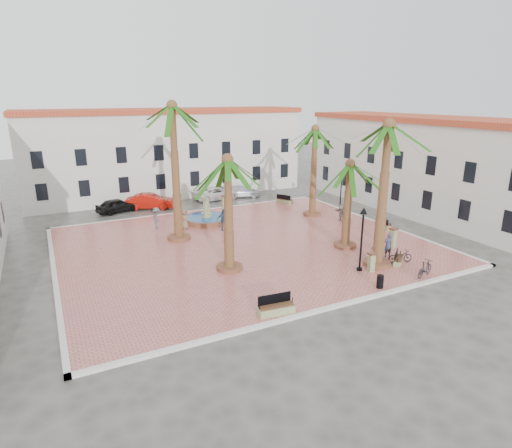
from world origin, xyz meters
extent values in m
plane|color=#56544F|center=(0.00, 0.00, 0.00)|extent=(120.00, 120.00, 0.00)
cube|color=#CE6C65|center=(0.00, 0.00, 0.07)|extent=(26.00, 22.00, 0.15)
cube|color=silver|center=(0.00, 11.00, 0.08)|extent=(26.30, 0.30, 0.16)
cube|color=silver|center=(0.00, -11.00, 0.08)|extent=(26.30, 0.30, 0.16)
cube|color=silver|center=(13.00, 0.00, 0.08)|extent=(0.30, 22.30, 0.16)
cube|color=silver|center=(-13.00, 0.00, 0.08)|extent=(0.30, 22.30, 0.16)
cube|color=silver|center=(0.00, 20.00, 4.50)|extent=(30.00, 7.00, 9.00)
cube|color=#BC4428|center=(0.00, 20.00, 9.25)|extent=(30.40, 7.40, 0.50)
cube|color=black|center=(-13.12, 16.52, 2.20)|extent=(1.00, 0.12, 1.60)
cube|color=black|center=(-9.38, 16.52, 2.20)|extent=(1.00, 0.12, 1.60)
cube|color=black|center=(-5.62, 16.52, 2.20)|extent=(1.00, 0.12, 1.60)
cube|color=black|center=(-1.88, 16.52, 2.20)|extent=(1.00, 0.12, 1.60)
cube|color=black|center=(1.88, 16.52, 2.20)|extent=(1.00, 0.12, 1.60)
cube|color=black|center=(5.62, 16.52, 2.20)|extent=(1.00, 0.12, 1.60)
cube|color=black|center=(9.38, 16.52, 2.20)|extent=(1.00, 0.12, 1.60)
cube|color=black|center=(13.12, 16.52, 2.20)|extent=(1.00, 0.12, 1.60)
cube|color=black|center=(-13.12, 16.52, 5.20)|extent=(1.00, 0.12, 1.60)
cube|color=black|center=(-9.38, 16.52, 5.20)|extent=(1.00, 0.12, 1.60)
cube|color=black|center=(-5.62, 16.52, 5.20)|extent=(1.00, 0.12, 1.60)
cube|color=black|center=(-1.88, 16.52, 5.20)|extent=(1.00, 0.12, 1.60)
cube|color=black|center=(1.88, 16.52, 5.20)|extent=(1.00, 0.12, 1.60)
cube|color=black|center=(5.62, 16.52, 5.20)|extent=(1.00, 0.12, 1.60)
cube|color=black|center=(9.38, 16.52, 5.20)|extent=(1.00, 0.12, 1.60)
cube|color=black|center=(13.12, 16.52, 5.20)|extent=(1.00, 0.12, 1.60)
cube|color=silver|center=(20.00, 2.00, 4.25)|extent=(7.00, 26.00, 8.50)
cube|color=#BC4428|center=(20.00, 2.00, 8.75)|extent=(7.40, 26.40, 0.50)
cube|color=black|center=(16.54, -9.49, 2.20)|extent=(0.12, 1.00, 1.60)
cube|color=black|center=(16.54, -5.77, 2.20)|extent=(0.12, 1.00, 1.60)
cube|color=black|center=(16.54, -2.06, 2.20)|extent=(0.12, 1.00, 1.60)
cube|color=black|center=(16.54, 1.65, 2.20)|extent=(0.12, 1.00, 1.60)
cube|color=black|center=(16.54, 5.37, 2.20)|extent=(0.12, 1.00, 1.60)
cube|color=black|center=(16.54, 9.08, 2.20)|extent=(0.12, 1.00, 1.60)
cube|color=black|center=(16.54, 12.80, 2.20)|extent=(0.12, 1.00, 1.60)
cube|color=black|center=(16.54, -5.77, 5.20)|extent=(0.12, 1.00, 1.60)
cube|color=black|center=(16.54, -2.06, 5.20)|extent=(0.12, 1.00, 1.60)
cube|color=black|center=(16.54, 1.65, 5.20)|extent=(0.12, 1.00, 1.60)
cube|color=black|center=(16.54, 5.37, 5.20)|extent=(0.12, 1.00, 1.60)
cube|color=black|center=(16.54, 9.08, 5.20)|extent=(0.12, 1.00, 1.60)
cube|color=black|center=(16.54, 12.80, 5.20)|extent=(0.12, 1.00, 1.60)
cube|color=black|center=(-16.02, 10.00, 2.20)|extent=(0.12, 1.00, 1.60)
cylinder|color=brown|center=(-0.36, 6.98, 0.35)|extent=(4.21, 4.21, 0.40)
cylinder|color=#194C8C|center=(-0.36, 6.98, 0.53)|extent=(3.70, 3.70, 0.06)
cylinder|color=#909666|center=(-0.36, 6.98, 0.55)|extent=(0.90, 0.90, 0.80)
cylinder|color=#909666|center=(-0.36, 6.98, 1.35)|extent=(0.60, 0.60, 1.20)
sphere|color=#909666|center=(-0.36, 6.98, 2.10)|extent=(0.44, 0.44, 0.44)
cylinder|color=brown|center=(-4.00, 3.39, 0.28)|extent=(1.78, 1.78, 0.27)
cylinder|color=brown|center=(-4.00, 3.39, 5.30)|extent=(0.58, 0.58, 9.77)
sphere|color=brown|center=(-4.00, 3.39, 10.19)|extent=(0.78, 0.78, 0.78)
cylinder|color=brown|center=(-2.88, -3.92, 0.28)|extent=(1.67, 1.67, 0.25)
cylinder|color=brown|center=(-2.88, -3.92, 3.80)|extent=(0.54, 0.54, 6.81)
sphere|color=brown|center=(-2.88, -3.92, 7.21)|extent=(0.73, 0.73, 0.73)
cylinder|color=brown|center=(6.08, -7.64, 0.28)|extent=(1.78, 1.78, 0.27)
cylinder|color=brown|center=(6.08, -7.64, 4.80)|extent=(0.58, 0.58, 8.78)
sphere|color=brown|center=(6.08, -7.64, 9.19)|extent=(0.78, 0.78, 0.78)
cylinder|color=brown|center=(6.45, -3.82, 0.27)|extent=(1.65, 1.65, 0.25)
cylinder|color=brown|center=(6.45, -3.82, 3.33)|extent=(0.54, 0.54, 5.87)
sphere|color=brown|center=(6.45, -3.82, 6.27)|extent=(0.72, 0.72, 0.72)
cylinder|color=brown|center=(9.15, 4.53, 0.27)|extent=(1.63, 1.63, 0.24)
cylinder|color=brown|center=(9.15, 4.53, 4.23)|extent=(0.53, 0.53, 7.68)
sphere|color=brown|center=(9.15, 4.53, 8.07)|extent=(0.71, 0.71, 0.71)
cube|color=#909666|center=(-3.10, -10.40, 0.36)|extent=(1.97, 0.76, 0.43)
cube|color=#56351E|center=(-3.10, -10.40, 0.61)|extent=(1.86, 0.70, 0.06)
cube|color=black|center=(-3.08, -10.17, 0.90)|extent=(1.81, 0.22, 0.53)
cylinder|color=black|center=(-4.00, -10.32, 0.74)|extent=(0.05, 0.05, 0.32)
cylinder|color=black|center=(-2.20, -10.48, 0.74)|extent=(0.05, 0.05, 0.32)
cube|color=#909666|center=(7.53, -8.09, 0.33)|extent=(1.54, 1.37, 0.35)
cube|color=#56351E|center=(7.53, -8.09, 0.53)|extent=(1.44, 1.28, 0.05)
cube|color=black|center=(7.41, -7.94, 0.77)|extent=(1.19, 0.97, 0.44)
cylinder|color=black|center=(6.95, -8.56, 0.63)|extent=(0.05, 0.05, 0.26)
cylinder|color=black|center=(8.11, -7.62, 0.63)|extent=(0.05, 0.05, 0.26)
cube|color=#909666|center=(12.40, -1.59, 0.34)|extent=(0.94, 1.79, 0.38)
cube|color=#56351E|center=(12.40, -1.59, 0.56)|extent=(0.87, 1.68, 0.06)
cube|color=black|center=(12.20, -1.54, 0.82)|extent=(0.45, 1.58, 0.48)
cylinder|color=black|center=(12.20, -2.38, 0.67)|extent=(0.05, 0.05, 0.29)
cylinder|color=black|center=(12.60, -0.81, 0.67)|extent=(0.05, 0.05, 0.29)
cube|color=#909666|center=(9.20, 9.69, 0.34)|extent=(1.29, 1.76, 0.38)
cube|color=#56351E|center=(9.20, 9.69, 0.56)|extent=(1.20, 1.66, 0.06)
cube|color=black|center=(9.02, 9.59, 0.82)|extent=(0.83, 1.45, 0.48)
cylinder|color=black|center=(9.60, 8.98, 0.68)|extent=(0.05, 0.05, 0.29)
cylinder|color=black|center=(8.81, 10.40, 0.68)|extent=(0.05, 0.05, 0.29)
cylinder|color=black|center=(4.46, -7.82, 0.23)|extent=(0.37, 0.37, 0.16)
cylinder|color=black|center=(4.46, -7.82, 2.10)|extent=(0.12, 0.12, 3.69)
cone|color=black|center=(4.46, -7.82, 4.10)|extent=(0.45, 0.45, 0.41)
sphere|color=beige|center=(4.46, -7.82, 3.95)|extent=(0.25, 0.25, 0.25)
cylinder|color=black|center=(12.40, 4.58, 0.23)|extent=(0.35, 0.35, 0.15)
cylinder|color=black|center=(12.40, 4.58, 1.98)|extent=(0.12, 0.12, 3.47)
cone|color=black|center=(12.40, 4.58, 3.86)|extent=(0.42, 0.42, 0.39)
sphere|color=beige|center=(12.40, 4.58, 3.72)|extent=(0.23, 0.23, 0.23)
cube|color=#909666|center=(4.97, -8.30, 0.73)|extent=(0.40, 0.40, 1.15)
cube|color=brown|center=(4.97, -8.30, 1.35)|extent=(0.50, 0.50, 0.09)
cube|color=#909666|center=(2.73, 10.40, 0.76)|extent=(0.38, 0.38, 1.23)
cube|color=brown|center=(2.73, 10.40, 1.42)|extent=(0.47, 0.47, 0.09)
cube|color=#909666|center=(9.38, -5.56, 0.85)|extent=(0.50, 0.50, 1.40)
cube|color=brown|center=(9.38, -5.56, 1.61)|extent=(0.63, 0.63, 0.11)
cylinder|color=black|center=(3.80, -10.40, 0.54)|extent=(0.40, 0.40, 0.78)
imported|color=#393D56|center=(7.76, -6.78, 1.00)|extent=(0.67, 0.50, 1.69)
imported|color=black|center=(7.76, -7.97, 0.59)|extent=(1.76, 1.04, 0.87)
imported|color=maroon|center=(6.45, -7.00, 1.01)|extent=(1.06, 1.00, 1.73)
imported|color=black|center=(7.37, -10.40, 0.68)|extent=(1.83, 1.00, 1.06)
imported|color=#816551|center=(-2.75, 5.68, 1.00)|extent=(0.98, 0.87, 1.69)
imported|color=#32465B|center=(-0.04, 3.91, 1.06)|extent=(1.14, 0.67, 1.82)
imported|color=#57585D|center=(-4.79, 6.98, 1.04)|extent=(0.75, 1.20, 1.77)
imported|color=#75695B|center=(10.30, 1.68, 0.94)|extent=(0.47, 1.47, 1.58)
imported|color=black|center=(-6.76, 14.28, 0.69)|extent=(4.37, 2.75, 1.39)
imported|color=#B11309|center=(-3.63, 14.22, 0.77)|extent=(4.93, 3.14, 1.53)
imported|color=silver|center=(6.59, 14.85, 0.63)|extent=(4.66, 2.92, 1.26)
imported|color=white|center=(3.73, 14.94, 0.69)|extent=(5.18, 2.73, 1.39)
camera|label=1|loc=(-12.85, -27.43, 10.87)|focal=30.00mm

